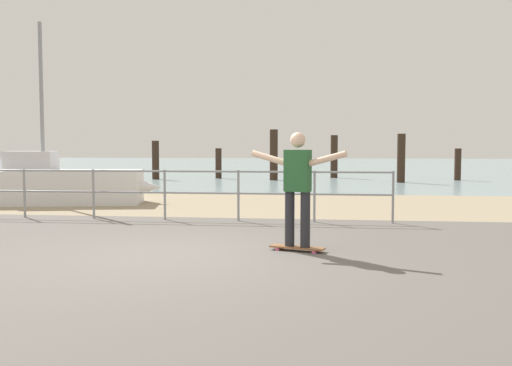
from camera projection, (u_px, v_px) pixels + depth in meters
name	position (u px, v px, depth m)	size (l,w,h in m)	color
ground_plane	(162.00, 273.00, 6.75)	(24.00, 10.00, 0.04)	#605B56
beach_strip	(249.00, 204.00, 14.68)	(24.00, 6.00, 0.04)	tan
sea_surface	(298.00, 166.00, 42.41)	(72.00, 50.00, 0.04)	#849EA3
railing_fence	(129.00, 187.00, 11.51)	(10.78, 0.05, 1.05)	gray
sailboat	(62.00, 185.00, 14.54)	(5.07, 2.21, 4.71)	silver
skateboard	(297.00, 248.00, 8.04)	(0.82, 0.43, 0.08)	brown
skateboarder	(298.00, 182.00, 7.97)	(1.40, 0.53, 1.65)	#26262B
groyne_post_0	(156.00, 160.00, 25.20)	(0.32, 0.32, 1.77)	#332319
groyne_post_1	(218.00, 163.00, 25.99)	(0.29, 0.29, 1.43)	#332319
groyne_post_2	(274.00, 155.00, 24.58)	(0.36, 0.36, 2.26)	#332319
groyne_post_3	(334.00, 157.00, 26.41)	(0.34, 0.34, 2.04)	#332319
groyne_post_4	(401.00, 158.00, 22.99)	(0.33, 0.33, 2.04)	#332319
groyne_post_5	(458.00, 165.00, 24.49)	(0.29, 0.29, 1.42)	#332319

